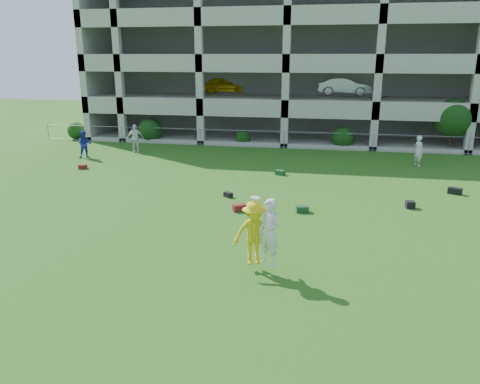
% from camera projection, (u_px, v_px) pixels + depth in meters
% --- Properties ---
extents(ground, '(100.00, 100.00, 0.00)m').
position_uv_depth(ground, '(223.00, 261.00, 14.63)').
color(ground, '#235114').
rests_on(ground, ground).
extents(bystander_a, '(1.05, 0.99, 1.72)m').
position_uv_depth(bystander_a, '(85.00, 144.00, 29.20)').
color(bystander_a, '#212C9B').
rests_on(bystander_a, ground).
extents(bystander_b, '(1.18, 0.86, 1.85)m').
position_uv_depth(bystander_b, '(135.00, 138.00, 31.00)').
color(bystander_b, white).
rests_on(bystander_b, ground).
extents(bystander_e, '(0.73, 0.78, 1.78)m').
position_uv_depth(bystander_e, '(418.00, 151.00, 27.06)').
color(bystander_e, silver).
rests_on(bystander_e, ground).
extents(bag_red_a, '(0.63, 0.54, 0.28)m').
position_uv_depth(bag_red_a, '(240.00, 208.00, 19.33)').
color(bag_red_a, maroon).
rests_on(bag_red_a, ground).
extents(bag_black_b, '(0.47, 0.44, 0.22)m').
position_uv_depth(bag_black_b, '(228.00, 195.00, 21.25)').
color(bag_black_b, black).
rests_on(bag_black_b, ground).
extents(bag_green_c, '(0.56, 0.45, 0.26)m').
position_uv_depth(bag_green_c, '(302.00, 209.00, 19.21)').
color(bag_green_c, '#153C20').
rests_on(bag_green_c, ground).
extents(crate_d, '(0.38, 0.38, 0.30)m').
position_uv_depth(crate_d, '(410.00, 205.00, 19.71)').
color(crate_d, black).
rests_on(crate_d, ground).
extents(bag_black_e, '(0.67, 0.53, 0.30)m').
position_uv_depth(bag_black_e, '(455.00, 191.00, 21.71)').
color(bag_black_e, black).
rests_on(bag_black_e, ground).
extents(bag_red_f, '(0.51, 0.40, 0.24)m').
position_uv_depth(bag_red_f, '(83.00, 167.00, 26.54)').
color(bag_red_f, '#51170D').
rests_on(bag_red_f, ground).
extents(bag_green_g, '(0.57, 0.46, 0.25)m').
position_uv_depth(bag_green_g, '(280.00, 173.00, 25.22)').
color(bag_green_g, '#143922').
rests_on(bag_green_g, ground).
extents(frisbee_contest, '(1.62, 1.15, 2.08)m').
position_uv_depth(frisbee_contest, '(258.00, 233.00, 13.58)').
color(frisbee_contest, yellow).
rests_on(frisbee_contest, ground).
extents(parking_garage, '(30.00, 14.00, 12.00)m').
position_uv_depth(parking_garage, '(296.00, 58.00, 39.06)').
color(parking_garage, '#9E998C').
rests_on(parking_garage, ground).
extents(fence, '(36.06, 0.06, 1.20)m').
position_uv_depth(fence, '(284.00, 139.00, 32.37)').
color(fence, gray).
rests_on(fence, ground).
extents(shrub_row, '(34.38, 2.52, 3.50)m').
position_uv_depth(shrub_row, '(352.00, 127.00, 31.95)').
color(shrub_row, '#163D11').
rests_on(shrub_row, ground).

